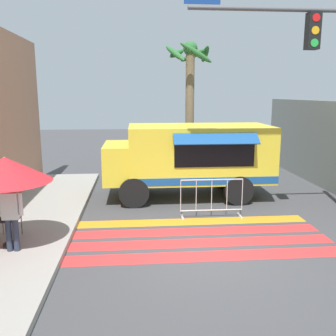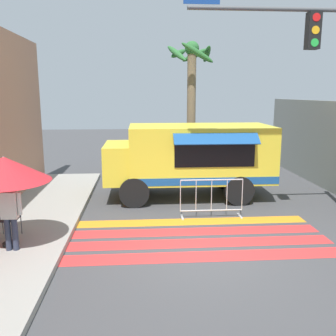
# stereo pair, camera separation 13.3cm
# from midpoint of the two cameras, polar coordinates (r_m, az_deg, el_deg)

# --- Properties ---
(ground_plane) EXTENTS (60.00, 60.00, 0.00)m
(ground_plane) POSITION_cam_midpoint_polar(r_m,az_deg,el_deg) (8.82, 5.21, -12.38)
(ground_plane) COLOR #424244
(crosswalk_painted) EXTENTS (6.40, 2.84, 0.01)m
(crosswalk_painted) POSITION_cam_midpoint_polar(r_m,az_deg,el_deg) (9.56, 4.34, -10.41)
(crosswalk_painted) COLOR red
(crosswalk_painted) RESTS_ON ground_plane
(food_truck) EXTENTS (5.59, 2.82, 2.48)m
(food_truck) POSITION_cam_midpoint_polar(r_m,az_deg,el_deg) (12.75, 2.55, 1.99)
(food_truck) COLOR yellow
(food_truck) RESTS_ON ground_plane
(traffic_signal_pole) EXTENTS (5.10, 0.29, 6.08)m
(traffic_signal_pole) POSITION_cam_midpoint_polar(r_m,az_deg,el_deg) (10.94, 23.76, 13.61)
(traffic_signal_pole) COLOR #515456
(traffic_signal_pole) RESTS_ON ground_plane
(patio_umbrella) EXTENTS (1.98, 1.98, 2.04)m
(patio_umbrella) POSITION_cam_midpoint_polar(r_m,az_deg,el_deg) (8.89, -23.96, -0.26)
(patio_umbrella) COLOR black
(patio_umbrella) RESTS_ON sidewalk_left
(folding_chair) EXTENTS (0.47, 0.47, 0.91)m
(folding_chair) POSITION_cam_midpoint_polar(r_m,az_deg,el_deg) (9.77, -23.35, -6.56)
(folding_chair) COLOR #4C4C51
(folding_chair) RESTS_ON sidewalk_left
(vendor_person) EXTENTS (0.53, 0.21, 1.56)m
(vendor_person) POSITION_cam_midpoint_polar(r_m,az_deg,el_deg) (8.80, -23.26, -6.24)
(vendor_person) COLOR #2D3347
(vendor_person) RESTS_ON sidewalk_left
(barricade_front) EXTENTS (1.83, 0.44, 1.13)m
(barricade_front) POSITION_cam_midpoint_polar(r_m,az_deg,el_deg) (10.89, 6.31, -4.64)
(barricade_front) COLOR #B7BABF
(barricade_front) RESTS_ON ground_plane
(palm_tree) EXTENTS (1.97, 2.01, 5.68)m
(palm_tree) POSITION_cam_midpoint_polar(r_m,az_deg,el_deg) (16.27, 3.07, 12.25)
(palm_tree) COLOR #7A664C
(palm_tree) RESTS_ON ground_plane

